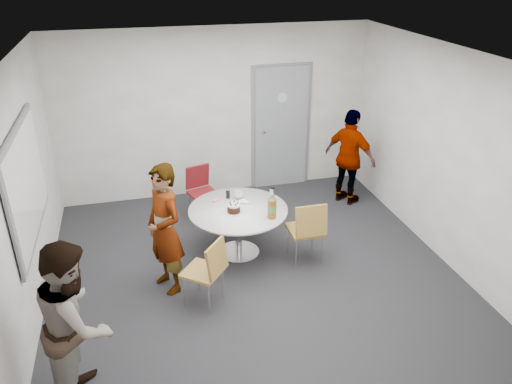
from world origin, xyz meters
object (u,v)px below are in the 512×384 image
object	(u,v)px
door	(281,128)
chair_far	(201,187)
table	(240,215)
chair_near_right	(308,227)
person_main	(165,230)
chair_near_left	(209,267)
person_left	(76,323)
whiteboard	(27,183)
person_right	(350,158)

from	to	relation	value
door	chair_far	bearing A→B (deg)	-150.79
table	chair_near_right	bearing A→B (deg)	-30.17
door	person_main	bearing A→B (deg)	-130.76
door	chair_near_left	world-z (taller)	door
door	table	world-z (taller)	door
chair_near_right	chair_far	distance (m)	1.96
person_left	person_main	bearing A→B (deg)	-30.47
person_main	person_left	world-z (taller)	person_left
table	person_left	world-z (taller)	person_left
chair_far	person_main	world-z (taller)	person_main
whiteboard	chair_near_left	world-z (taller)	whiteboard
chair_near_left	person_left	distance (m)	1.65
whiteboard	person_left	xyz separation A→B (m)	(0.51, -1.65, -0.64)
person_right	chair_near_left	bearing A→B (deg)	95.76
person_left	chair_near_left	bearing A→B (deg)	-52.12
chair_near_right	person_right	size ratio (longest dim) A/B	0.58
person_right	chair_near_right	bearing A→B (deg)	108.53
person_main	person_right	distance (m)	3.41
chair_near_right	person_right	xyz separation A→B (m)	(1.24, 1.52, 0.22)
chair_near_right	person_main	xyz separation A→B (m)	(-1.78, -0.06, 0.26)
door	chair_far	world-z (taller)	door
chair_near_right	person_right	world-z (taller)	person_right
door	whiteboard	xyz separation A→B (m)	(-3.56, -2.28, 0.42)
chair_far	person_right	size ratio (longest dim) A/B	0.53
chair_far	person_left	xyz separation A→B (m)	(-1.55, -3.09, 0.31)
chair_near_left	person_main	xyz separation A→B (m)	(-0.42, 0.45, 0.29)
table	chair_near_right	world-z (taller)	table
person_main	whiteboard	bearing A→B (deg)	-124.67
chair_near_right	person_left	bearing A→B (deg)	-150.98
whiteboard	chair_near_left	distance (m)	2.16
chair_far	person_main	size ratio (longest dim) A/B	0.51
table	chair_near_right	size ratio (longest dim) A/B	1.45
chair_near_left	chair_near_right	size ratio (longest dim) A/B	0.94
person_main	chair_far	bearing A→B (deg)	133.10
whiteboard	table	distance (m)	2.57
person_right	person_main	bearing A→B (deg)	85.29
chair_far	person_main	bearing A→B (deg)	51.69
whiteboard	person_right	distance (m)	4.66
door	whiteboard	world-z (taller)	door
chair_near_right	chair_near_left	bearing A→B (deg)	-159.24
door	table	distance (m)	2.35
person_main	chair_near_left	bearing A→B (deg)	17.73
chair_near_right	chair_far	world-z (taller)	chair_near_right
whiteboard	person_main	distance (m)	1.56
chair_near_left	person_left	size ratio (longest dim) A/B	0.52
person_right	door	bearing A→B (deg)	10.07
door	person_left	bearing A→B (deg)	-127.79
table	person_main	distance (m)	1.15
chair_near_left	person_left	world-z (taller)	person_left
person_left	person_right	distance (m)	4.92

